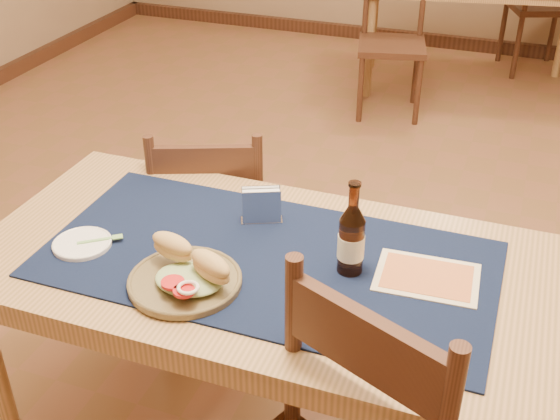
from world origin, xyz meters
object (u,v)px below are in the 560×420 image
(chair_main_far, at_px, (212,223))
(beer_bottle, at_px, (351,239))
(napkin_holder, at_px, (261,206))
(main_table, at_px, (267,285))
(sandwich_plate, at_px, (187,275))

(chair_main_far, distance_m, beer_bottle, 0.91)
(napkin_holder, bearing_deg, main_table, -64.14)
(beer_bottle, bearing_deg, sandwich_plate, -151.38)
(chair_main_far, relative_size, napkin_holder, 6.99)
(sandwich_plate, height_order, beer_bottle, beer_bottle)
(sandwich_plate, relative_size, beer_bottle, 1.12)
(napkin_holder, bearing_deg, chair_main_far, 133.69)
(main_table, distance_m, sandwich_plate, 0.26)
(chair_main_far, height_order, beer_bottle, beer_bottle)
(napkin_holder, bearing_deg, sandwich_plate, -100.47)
(main_table, distance_m, chair_main_far, 0.71)
(main_table, height_order, napkin_holder, napkin_holder)
(chair_main_far, distance_m, sandwich_plate, 0.83)
(chair_main_far, distance_m, napkin_holder, 0.61)
(chair_main_far, height_order, sandwich_plate, chair_main_far)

